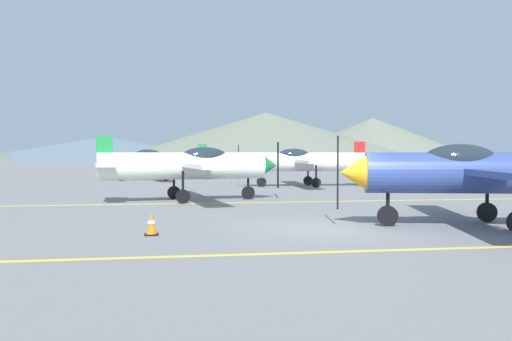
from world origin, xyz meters
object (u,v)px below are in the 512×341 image
airplane_far (304,161)px  traffic_cone_front (151,224)px  airplane_back (156,160)px  airplane_mid (190,165)px  airplane_near (483,171)px

airplane_far → traffic_cone_front: bearing=-114.7°
airplane_back → airplane_mid: bearing=-83.9°
airplane_mid → airplane_near: bearing=-50.7°
airplane_far → airplane_near: bearing=-88.3°
airplane_back → traffic_cone_front: bearing=-88.7°
airplane_near → airplane_mid: 12.85m
airplane_mid → airplane_back: (-2.00, 18.83, 0.00)m
airplane_far → airplane_mid: bearing=-129.0°
airplane_mid → traffic_cone_front: (-1.36, -10.04, -1.34)m
airplane_near → airplane_back: 30.50m
traffic_cone_front → airplane_far: bearing=65.3°
airplane_near → airplane_far: bearing=91.7°
airplane_mid → airplane_far: (7.56, 9.35, 0.00)m
airplane_back → traffic_cone_front: airplane_back is taller
airplane_back → traffic_cone_front: 28.90m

